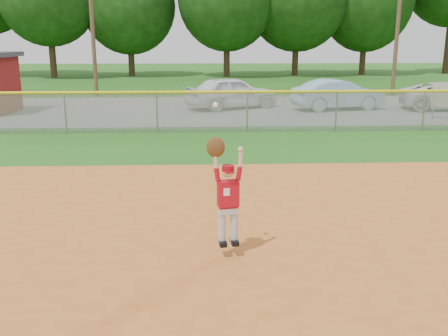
# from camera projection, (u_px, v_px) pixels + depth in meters

# --- Properties ---
(ground) EXTENTS (120.00, 120.00, 0.00)m
(ground) POSITION_uv_depth(u_px,v_px,m) (295.00, 234.00, 9.00)
(ground) COLOR #1E5413
(ground) RESTS_ON ground
(clay_infield) EXTENTS (24.00, 16.00, 0.04)m
(clay_infield) POSITION_uv_depth(u_px,v_px,m) (340.00, 327.00, 6.09)
(clay_infield) COLOR #AE5A1F
(clay_infield) RESTS_ON ground
(parking_strip) EXTENTS (44.00, 10.00, 0.03)m
(parking_strip) POSITION_uv_depth(u_px,v_px,m) (236.00, 109.00, 24.45)
(parking_strip) COLOR slate
(parking_strip) RESTS_ON ground
(car_white_a) EXTENTS (4.91, 3.57, 1.56)m
(car_white_a) POSITION_uv_depth(u_px,v_px,m) (232.00, 92.00, 24.51)
(car_white_a) COLOR white
(car_white_a) RESTS_ON parking_strip
(car_blue) EXTENTS (4.60, 2.42, 1.44)m
(car_blue) POSITION_uv_depth(u_px,v_px,m) (338.00, 95.00, 24.11)
(car_blue) COLOR #84AAC5
(car_blue) RESTS_ON parking_strip
(outfield_fence) EXTENTS (40.06, 0.10, 1.55)m
(outfield_fence) POSITION_uv_depth(u_px,v_px,m) (247.00, 109.00, 18.43)
(outfield_fence) COLOR gray
(outfield_fence) RESTS_ON ground
(power_lines) EXTENTS (19.40, 0.24, 9.00)m
(power_lines) POSITION_uv_depth(u_px,v_px,m) (247.00, 15.00, 29.10)
(power_lines) COLOR #4C3823
(power_lines) RESTS_ON ground
(ballplayer) EXTENTS (0.59, 0.28, 2.28)m
(ballplayer) POSITION_uv_depth(u_px,v_px,m) (226.00, 192.00, 7.77)
(ballplayer) COLOR silver
(ballplayer) RESTS_ON ground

